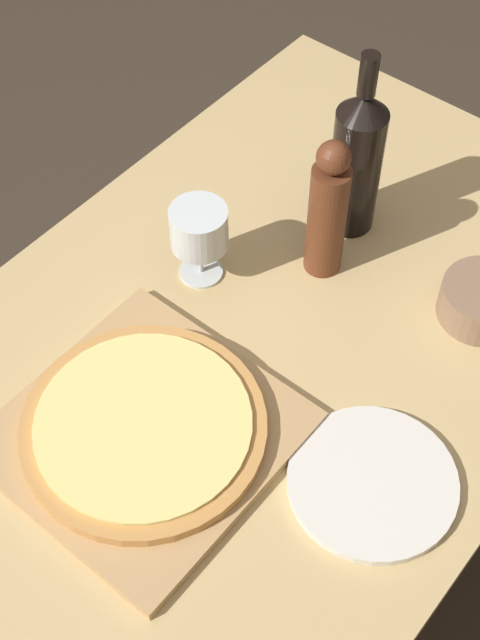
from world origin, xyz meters
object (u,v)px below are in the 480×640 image
wine_bottle (357,160)px  pepper_mill (328,211)px  wine_glass (199,230)px  pizza (144,426)px

wine_bottle → pepper_mill: size_ratio=1.30×
pepper_mill → wine_glass: (-0.14, -0.14, -0.02)m
pizza → pepper_mill: (0.00, 0.41, 0.09)m
pepper_mill → pizza: bearing=-90.2°
wine_glass → pepper_mill: bearing=44.5°
wine_bottle → pepper_mill: (0.02, -0.11, -0.02)m
wine_bottle → wine_glass: size_ratio=2.39×
wine_bottle → pizza: bearing=-87.7°
pepper_mill → wine_bottle: bearing=102.1°
pizza → wine_glass: bearing=116.3°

